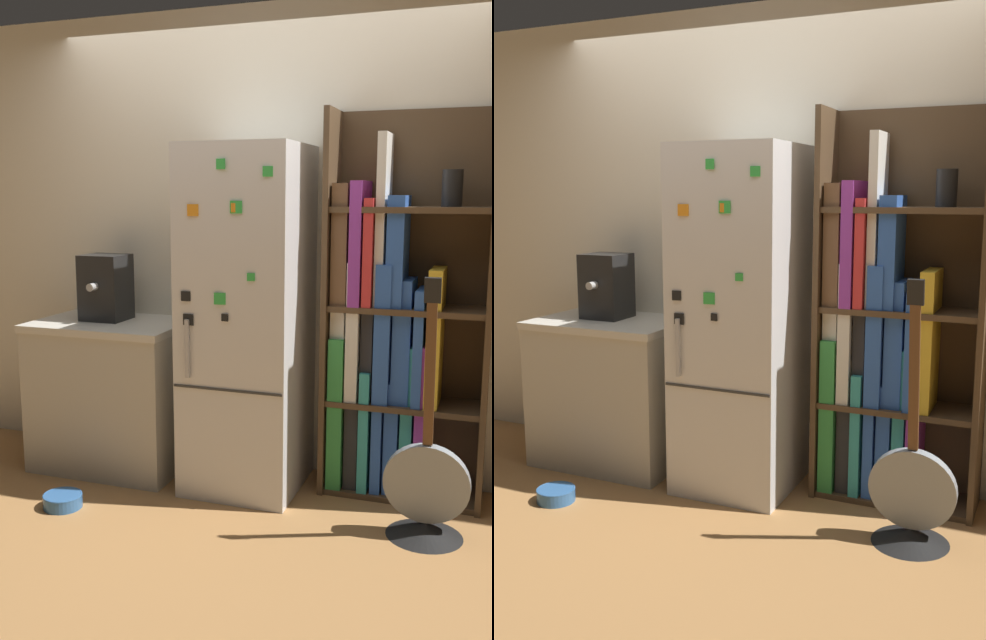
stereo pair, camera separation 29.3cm
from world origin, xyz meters
TOP-DOWN VIEW (x-y plane):
  - ground_plane at (0.00, 0.00)m, footprint 16.00×16.00m
  - wall_back at (0.00, 0.47)m, footprint 8.00×0.05m
  - refrigerator at (-0.00, 0.14)m, footprint 0.59×0.65m
  - bookshelf at (0.73, 0.30)m, footprint 0.83×0.34m
  - kitchen_counter at (-0.84, 0.15)m, footprint 0.87×0.62m
  - espresso_machine at (-0.89, 0.19)m, footprint 0.24×0.29m
  - guitar at (0.99, -0.18)m, footprint 0.40×0.36m
  - pet_bowl at (-0.79, -0.48)m, footprint 0.20×0.20m

SIDE VIEW (x-z plane):
  - ground_plane at x=0.00m, z-range 0.00..0.00m
  - pet_bowl at x=-0.79m, z-range 0.00..0.07m
  - guitar at x=0.99m, z-range -0.44..0.79m
  - kitchen_counter at x=-0.84m, z-range 0.00..0.86m
  - bookshelf at x=0.73m, z-range -0.14..1.87m
  - refrigerator at x=0.00m, z-range 0.00..1.84m
  - espresso_machine at x=-0.89m, z-range 0.86..1.24m
  - wall_back at x=0.00m, z-range 0.00..2.60m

